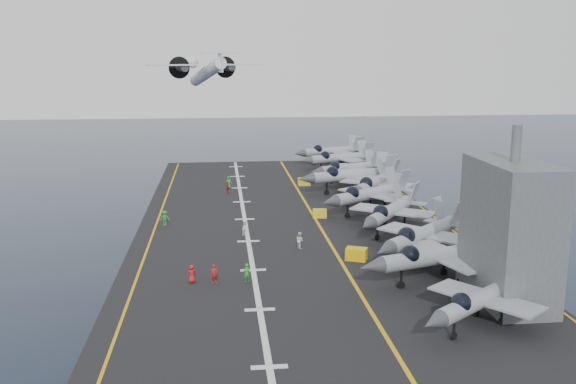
{
  "coord_description": "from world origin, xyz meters",
  "views": [
    {
      "loc": [
        -8.99,
        -79.44,
        30.81
      ],
      "look_at": [
        0.0,
        4.0,
        13.0
      ],
      "focal_mm": 40.0,
      "sensor_mm": 36.0,
      "label": 1
    }
  ],
  "objects": [
    {
      "name": "ground",
      "position": [
        0.0,
        0.0,
        0.0
      ],
      "size": [
        500.0,
        500.0,
        0.0
      ],
      "primitive_type": "plane",
      "color": "#142135",
      "rests_on": "ground"
    },
    {
      "name": "hull",
      "position": [
        0.0,
        0.0,
        5.0
      ],
      "size": [
        36.0,
        90.0,
        10.0
      ],
      "primitive_type": "cube",
      "color": "#56595E",
      "rests_on": "ground"
    },
    {
      "name": "flight_deck",
      "position": [
        0.0,
        0.0,
        10.2
      ],
      "size": [
        38.0,
        92.0,
        0.4
      ],
      "primitive_type": "cube",
      "color": "black",
      "rests_on": "hull"
    },
    {
      "name": "foul_line",
      "position": [
        3.0,
        0.0,
        10.42
      ],
      "size": [
        0.35,
        90.0,
        0.02
      ],
      "primitive_type": "cube",
      "color": "gold",
      "rests_on": "flight_deck"
    },
    {
      "name": "landing_centerline",
      "position": [
        -6.0,
        0.0,
        10.42
      ],
      "size": [
        0.5,
        90.0,
        0.02
      ],
      "primitive_type": "cube",
      "color": "silver",
      "rests_on": "flight_deck"
    },
    {
      "name": "deck_edge_port",
      "position": [
        -17.0,
        0.0,
        10.42
      ],
      "size": [
        0.25,
        90.0,
        0.02
      ],
      "primitive_type": "cube",
      "color": "gold",
      "rests_on": "flight_deck"
    },
    {
      "name": "deck_edge_stbd",
      "position": [
        18.5,
        0.0,
        10.42
      ],
      "size": [
        0.25,
        90.0,
        0.02
      ],
      "primitive_type": "cube",
      "color": "gold",
      "rests_on": "flight_deck"
    },
    {
      "name": "island_superstructure",
      "position": [
        15.0,
        -30.0,
        17.9
      ],
      "size": [
        5.0,
        10.0,
        15.0
      ],
      "primitive_type": null,
      "color": "#56595E",
      "rests_on": "flight_deck"
    },
    {
      "name": "fighter_jet_0",
      "position": [
        10.72,
        -34.88,
        12.68
      ],
      "size": [
        15.73,
        14.92,
        4.55
      ],
      "primitive_type": null,
      "color": "gray",
      "rests_on": "flight_deck"
    },
    {
      "name": "fighter_jet_1",
      "position": [
        10.9,
        -24.94,
        13.0
      ],
      "size": [
        17.32,
        14.16,
        5.19
      ],
      "primitive_type": null,
      "color": "#8F959D",
      "rests_on": "flight_deck"
    },
    {
      "name": "fighter_jet_2",
      "position": [
        11.61,
        -17.8,
        13.03
      ],
      "size": [
        17.97,
        17.78,
        5.27
      ],
      "primitive_type": null,
      "color": "#A0A9AF",
      "rests_on": "flight_deck"
    },
    {
      "name": "fighter_jet_3",
      "position": [
        10.98,
        -7.47,
        12.99
      ],
      "size": [
        16.7,
        17.91,
        5.18
      ],
      "primitive_type": null,
      "color": "#A3ADB3",
      "rests_on": "flight_deck"
    },
    {
      "name": "fighter_jet_4",
      "position": [
        10.74,
        2.1,
        13.06
      ],
      "size": [
        18.38,
        17.11,
        5.31
      ],
      "primitive_type": null,
      "color": "gray",
      "rests_on": "flight_deck"
    },
    {
      "name": "fighter_jet_5",
      "position": [
        13.09,
        9.05,
        13.09
      ],
      "size": [
        17.22,
        18.6,
        5.37
      ],
      "primitive_type": null,
      "color": "#91999F",
      "rests_on": "flight_deck"
    },
    {
      "name": "fighter_jet_6",
      "position": [
        11.24,
        15.06,
        13.23
      ],
      "size": [
        18.71,
        15.07,
        5.65
      ],
      "primitive_type": null,
      "color": "#9FA8B2",
      "rests_on": "flight_deck"
    },
    {
      "name": "fighter_jet_7",
      "position": [
        12.49,
        23.93,
        12.77
      ],
      "size": [
        16.27,
        14.12,
        4.75
      ],
      "primitive_type": null,
      "color": "#8E979E",
      "rests_on": "flight_deck"
    },
    {
      "name": "fighter_jet_8",
      "position": [
        12.82,
        33.72,
        12.94
      ],
      "size": [
        17.07,
        14.13,
        5.08
      ],
      "primitive_type": null,
      "color": "#90969E",
      "rests_on": "flight_deck"
    },
    {
      "name": "tow_cart_a",
      "position": [
        4.67,
        -17.88,
        11.03
      ],
      "size": [
        2.46,
        2.09,
        1.26
      ],
      "primitive_type": null,
      "color": "#E0B008",
      "rests_on": "flight_deck"
    },
    {
      "name": "tow_cart_b",
      "position": [
        3.69,
        -0.01,
        10.93
      ],
      "size": [
        1.91,
        1.37,
        1.07
      ],
      "primitive_type": null,
      "color": "yellow",
      "rests_on": "flight_deck"
    },
    {
      "name": "tow_cart_c",
      "position": [
        4.45,
        21.08,
        10.99
      ],
      "size": [
        2.01,
        1.34,
        1.18
      ],
      "primitive_type": null,
      "color": "gold",
      "rests_on": "flight_deck"
    },
    {
      "name": "crew_0",
      "position": [
        -11.79,
        -22.81,
        11.24
      ],
      "size": [
        1.16,
        0.94,
        1.67
      ],
      "primitive_type": "imported",
      "color": "#B21919",
      "rests_on": "flight_deck"
    },
    {
      "name": "crew_1",
      "position": [
        -9.72,
        -23.19,
        11.28
      ],
      "size": [
        1.19,
        0.94,
        1.76
      ],
      "primitive_type": "imported",
      "color": "#B21919",
      "rests_on": "flight_deck"
    },
    {
      "name": "crew_2",
      "position": [
        -6.25,
        -7.46,
        11.26
      ],
      "size": [
        1.12,
        1.23,
        1.71
      ],
      "primitive_type": "imported",
      "color": "silver",
      "rests_on": "flight_deck"
    },
    {
      "name": "crew_3",
      "position": [
        -15.88,
        -1.94,
        11.33
      ],
      "size": [
        1.24,
        0.94,
        1.86
      ],
      "primitive_type": "imported",
      "color": "#268C33",
      "rests_on": "flight_deck"
    },
    {
      "name": "crew_4",
      "position": [
        -7.91,
        15.93,
        11.33
      ],
      "size": [
        0.97,
        1.25,
        1.86
      ],
      "primitive_type": "imported",
      "color": "#AE191C",
      "rests_on": "flight_deck"
    },
    {
      "name": "crew_5",
      "position": [
        -7.66,
        20.11,
        11.36
      ],
      "size": [
        1.38,
        1.23,
        1.92
      ],
      "primitive_type": "imported",
      "color": "#268C33",
      "rests_on": "flight_deck"
    },
    {
      "name": "crew_6",
      "position": [
        -6.77,
        -23.24,
        11.3
      ],
      "size": [
        1.29,
        1.15,
        1.8
      ],
      "primitive_type": "imported",
      "color": "green",
      "rests_on": "flight_deck"
    },
    {
      "name": "crew_7",
      "position": [
        -0.58,
        -13.3,
        11.32
      ],
      "size": [
        1.12,
        1.3,
        1.83
      ],
      "primitive_type": "imported",
      "color": "white",
      "rests_on": "flight_deck"
    },
    {
      "name": "transport_plane",
      "position": [
        -11.09,
        52.72,
        27.67
      ],
      "size": [
        28.74,
        24.29,
        5.76
      ],
      "primitive_type": null,
      "color": "white"
    },
    {
      "name": "fighter_jet_9",
      "position": [
        12.82,
        42.22,
        12.94
      ],
      "size": [
        17.07,
        14.13,
        5.08
      ],
      "primitive_type": null,
      "color": "#90969E",
      "rests_on": "flight_deck"
    }
  ]
}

